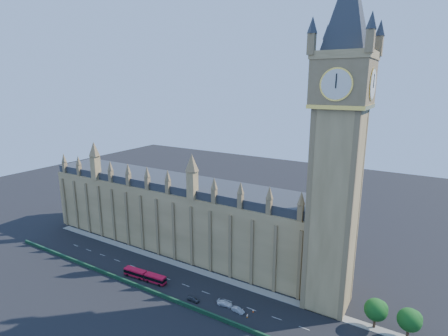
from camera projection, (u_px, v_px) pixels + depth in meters
The scene contains 15 objects.
ground at pixel (196, 289), 112.12m from camera, with size 400.00×400.00×0.00m, color black.
palace_westminster at pixel (176, 213), 139.73m from camera, with size 120.00×20.00×28.00m.
elizabeth_tower at pixel (340, 121), 91.87m from camera, with size 20.59×20.59×105.00m.
bridge_parapet at pixel (178, 302), 104.49m from camera, with size 160.00×0.60×1.20m, color #1E4C2D.
kerb_north at pixel (212, 275), 120.01m from camera, with size 160.00×3.00×0.16m, color gray.
tree_east_near at pixel (377, 309), 92.96m from camera, with size 6.00×6.00×8.50m.
tree_east_far at pixel (411, 320), 88.94m from camera, with size 6.00×6.00×8.50m.
red_bus at pixel (145, 276), 117.11m from camera, with size 16.48×3.63×2.78m.
car_grey at pixel (193, 299), 105.72m from camera, with size 1.58×3.92×1.33m, color #3E4045.
car_silver at pixel (238, 310), 100.58m from camera, with size 1.41×4.03×1.33m, color #A4A7AC.
car_white at pixel (225, 303), 103.54m from camera, with size 1.93×4.74×1.37m, color white.
cone_a at pixel (247, 315), 98.96m from camera, with size 0.46×0.46×0.74m.
cone_b at pixel (243, 310), 101.31m from camera, with size 0.49×0.49×0.66m.
cone_c at pixel (247, 316), 98.35m from camera, with size 0.60×0.60×0.76m.
cone_d at pixel (253, 311), 100.63m from camera, with size 0.53×0.53×0.78m.
Camera 1 is at (59.43, -80.77, 64.13)m, focal length 28.00 mm.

